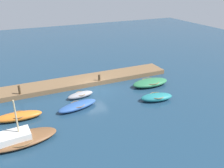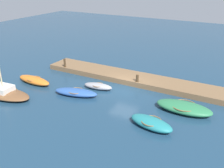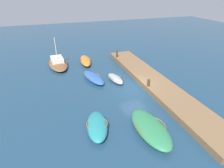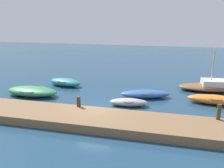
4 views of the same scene
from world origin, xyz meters
name	(u,v)px [view 2 (image 2 of 4)]	position (x,y,z in m)	size (l,w,h in m)	color
ground_plane	(124,88)	(0.00, 0.00, 0.00)	(84.00, 84.00, 0.00)	navy
dock_platform	(134,78)	(0.00, -2.25, 0.27)	(20.28, 2.99, 0.54)	brown
rowboat_blue	(76,92)	(3.20, 3.58, 0.32)	(4.32, 2.26, 0.63)	#2D569E
rowboat_teal	(151,123)	(-4.84, 5.28, 0.37)	(3.61, 2.09, 0.72)	teal
sailboat_brown	(3,92)	(8.86, 6.97, 0.40)	(5.70, 2.64, 3.73)	brown
motorboat_green	(184,107)	(-6.31, 1.80, 0.39)	(4.55, 2.10, 0.76)	#2D7A4C
rowboat_orange	(34,80)	(8.67, 3.33, 0.35)	(4.22, 1.59, 0.69)	orange
dinghy_grey	(98,86)	(2.20, 1.34, 0.29)	(2.99, 1.42, 0.57)	#939399
mooring_post_west	(137,78)	(-0.91, -1.01, 0.91)	(0.27, 0.27, 0.72)	#47331E
mooring_post_mid_west	(65,63)	(8.10, -1.01, 1.03)	(0.23, 0.23, 0.97)	#47331E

